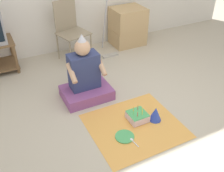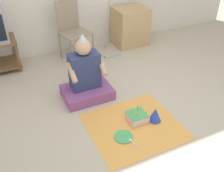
{
  "view_description": "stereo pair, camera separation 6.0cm",
  "coord_description": "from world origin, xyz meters",
  "px_view_note": "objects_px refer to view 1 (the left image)",
  "views": [
    {
      "loc": [
        -1.44,
        -1.96,
        2.05
      ],
      "look_at": [
        -0.3,
        0.31,
        0.35
      ],
      "focal_mm": 42.0,
      "sensor_mm": 36.0,
      "label": 1
    },
    {
      "loc": [
        -1.39,
        -1.99,
        2.05
      ],
      "look_at": [
        -0.3,
        0.31,
        0.35
      ],
      "focal_mm": 42.0,
      "sensor_mm": 36.0,
      "label": 2
    }
  ],
  "objects_px": {
    "folding_chair": "(70,27)",
    "cardboard_box_stack": "(128,26)",
    "dust_mop": "(108,32)",
    "paper_plate": "(125,136)",
    "person_seated": "(85,79)",
    "birthday_cake": "(137,116)",
    "party_hat_blue": "(155,114)"
  },
  "relations": [
    {
      "from": "birthday_cake",
      "to": "folding_chair",
      "type": "bearing_deg",
      "value": 94.3
    },
    {
      "from": "person_seated",
      "to": "paper_plate",
      "type": "xyz_separation_m",
      "value": [
        0.08,
        -0.9,
        -0.26
      ]
    },
    {
      "from": "folding_chair",
      "to": "dust_mop",
      "type": "height_order",
      "value": "dust_mop"
    },
    {
      "from": "dust_mop",
      "to": "person_seated",
      "type": "relative_size",
      "value": 1.52
    },
    {
      "from": "folding_chair",
      "to": "paper_plate",
      "type": "xyz_separation_m",
      "value": [
        -0.13,
        -2.05,
        -0.53
      ]
    },
    {
      "from": "birthday_cake",
      "to": "person_seated",
      "type": "bearing_deg",
      "value": 116.59
    },
    {
      "from": "dust_mop",
      "to": "birthday_cake",
      "type": "xyz_separation_m",
      "value": [
        -0.44,
        -1.69,
        -0.34
      ]
    },
    {
      "from": "folding_chair",
      "to": "birthday_cake",
      "type": "relative_size",
      "value": 4.36
    },
    {
      "from": "dust_mop",
      "to": "person_seated",
      "type": "bearing_deg",
      "value": -129.12
    },
    {
      "from": "cardboard_box_stack",
      "to": "person_seated",
      "type": "bearing_deg",
      "value": -137.34
    },
    {
      "from": "folding_chair",
      "to": "dust_mop",
      "type": "xyz_separation_m",
      "value": [
        0.58,
        -0.16,
        -0.14
      ]
    },
    {
      "from": "folding_chair",
      "to": "party_hat_blue",
      "type": "xyz_separation_m",
      "value": [
        0.32,
        -1.96,
        -0.44
      ]
    },
    {
      "from": "paper_plate",
      "to": "person_seated",
      "type": "bearing_deg",
      "value": 95.36
    },
    {
      "from": "paper_plate",
      "to": "birthday_cake",
      "type": "bearing_deg",
      "value": 34.5
    },
    {
      "from": "paper_plate",
      "to": "dust_mop",
      "type": "bearing_deg",
      "value": 69.2
    },
    {
      "from": "dust_mop",
      "to": "birthday_cake",
      "type": "height_order",
      "value": "dust_mop"
    },
    {
      "from": "cardboard_box_stack",
      "to": "dust_mop",
      "type": "height_order",
      "value": "dust_mop"
    },
    {
      "from": "cardboard_box_stack",
      "to": "person_seated",
      "type": "relative_size",
      "value": 0.77
    },
    {
      "from": "dust_mop",
      "to": "paper_plate",
      "type": "height_order",
      "value": "dust_mop"
    },
    {
      "from": "birthday_cake",
      "to": "dust_mop",
      "type": "bearing_deg",
      "value": 75.35
    },
    {
      "from": "cardboard_box_stack",
      "to": "party_hat_blue",
      "type": "height_order",
      "value": "cardboard_box_stack"
    },
    {
      "from": "folding_chair",
      "to": "person_seated",
      "type": "bearing_deg",
      "value": -100.69
    },
    {
      "from": "cardboard_box_stack",
      "to": "birthday_cake",
      "type": "bearing_deg",
      "value": -116.37
    },
    {
      "from": "person_seated",
      "to": "paper_plate",
      "type": "bearing_deg",
      "value": -84.64
    },
    {
      "from": "folding_chair",
      "to": "cardboard_box_stack",
      "type": "bearing_deg",
      "value": 2.95
    },
    {
      "from": "paper_plate",
      "to": "party_hat_blue",
      "type": "bearing_deg",
      "value": 10.94
    },
    {
      "from": "folding_chair",
      "to": "person_seated",
      "type": "relative_size",
      "value": 1.08
    },
    {
      "from": "birthday_cake",
      "to": "paper_plate",
      "type": "xyz_separation_m",
      "value": [
        -0.27,
        -0.19,
        -0.04
      ]
    },
    {
      "from": "folding_chair",
      "to": "person_seated",
      "type": "distance_m",
      "value": 1.2
    },
    {
      "from": "cardboard_box_stack",
      "to": "paper_plate",
      "type": "relative_size",
      "value": 3.18
    },
    {
      "from": "dust_mop",
      "to": "birthday_cake",
      "type": "bearing_deg",
      "value": -104.65
    },
    {
      "from": "folding_chair",
      "to": "dust_mop",
      "type": "distance_m",
      "value": 0.62
    }
  ]
}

